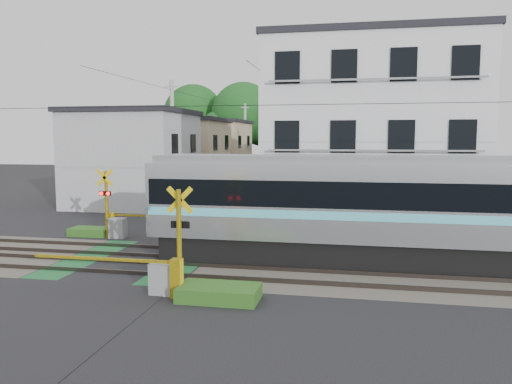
% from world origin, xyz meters
% --- Properties ---
extents(ground, '(120.00, 120.00, 0.00)m').
position_xyz_m(ground, '(0.00, 0.00, 0.00)').
color(ground, black).
extents(track_bed, '(120.00, 120.00, 0.14)m').
position_xyz_m(track_bed, '(0.00, 0.00, 0.04)').
color(track_bed, '#47423A').
rests_on(track_bed, ground).
extents(crossing_signal_near, '(4.74, 0.65, 3.09)m').
position_xyz_m(crossing_signal_near, '(2.59, -3.65, 0.71)').
color(crossing_signal_near, yellow).
rests_on(crossing_signal_near, ground).
extents(crossing_signal_far, '(4.74, 0.65, 3.09)m').
position_xyz_m(crossing_signal_far, '(-2.59, 3.65, 0.71)').
color(crossing_signal_far, yellow).
rests_on(crossing_signal_far, ground).
extents(apartment_block, '(10.20, 8.36, 9.30)m').
position_xyz_m(apartment_block, '(8.50, 9.49, 4.66)').
color(apartment_block, silver).
rests_on(apartment_block, ground).
extents(houses_row, '(22.07, 31.35, 6.80)m').
position_xyz_m(houses_row, '(0.25, 25.92, 3.24)').
color(houses_row, '#ACAFB2').
rests_on(houses_row, ground).
extents(tree_hill, '(40.00, 12.75, 11.82)m').
position_xyz_m(tree_hill, '(-0.01, 48.66, 6.31)').
color(tree_hill, '#194D1B').
rests_on(tree_hill, ground).
extents(catenary, '(60.00, 5.04, 7.00)m').
position_xyz_m(catenary, '(6.00, 0.03, 3.70)').
color(catenary, '#2D2D33').
rests_on(catenary, ground).
extents(utility_poles, '(7.90, 42.00, 8.00)m').
position_xyz_m(utility_poles, '(-1.05, 23.01, 4.08)').
color(utility_poles, '#A5A5A0').
rests_on(utility_poles, ground).
extents(pedestrian, '(0.71, 0.60, 1.67)m').
position_xyz_m(pedestrian, '(0.83, 35.09, 0.84)').
color(pedestrian, '#32343F').
rests_on(pedestrian, ground).
extents(weed_patches, '(10.25, 8.80, 0.40)m').
position_xyz_m(weed_patches, '(1.76, -0.09, 0.18)').
color(weed_patches, '#2D5E1E').
rests_on(weed_patches, ground).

